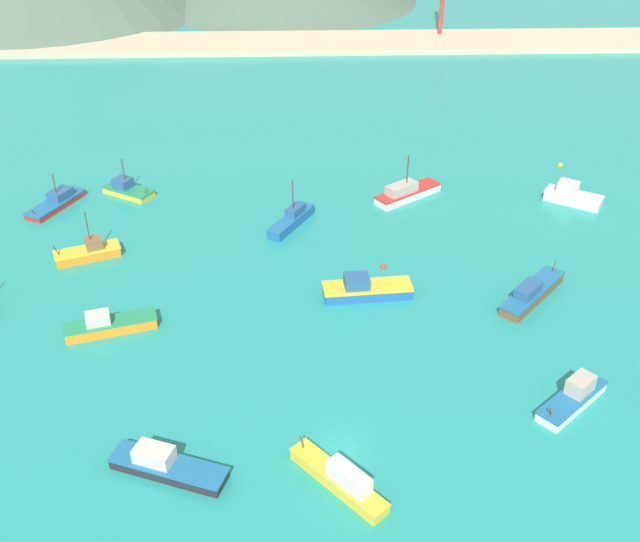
{
  "coord_description": "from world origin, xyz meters",
  "views": [
    {
      "loc": [
        -3.59,
        -46.49,
        48.36
      ],
      "look_at": [
        -1.18,
        26.03,
        1.82
      ],
      "focal_mm": 42.09,
      "sensor_mm": 36.0,
      "label": 1
    }
  ],
  "objects_px": {
    "fishing_boat_2": "(406,192)",
    "buoy_1": "(383,266)",
    "fishing_boat_3": "(165,465)",
    "fishing_boat_8": "(365,289)",
    "fishing_boat_5": "(127,189)",
    "fishing_boat_12": "(341,479)",
    "fishing_boat_9": "(57,202)",
    "fishing_boat_14": "(532,293)",
    "fishing_boat_10": "(574,397)",
    "buoy_0": "(560,165)",
    "fishing_boat_0": "(292,219)",
    "fishing_boat_1": "(109,325)",
    "fishing_boat_13": "(89,252)",
    "fishing_boat_11": "(572,196)"
  },
  "relations": [
    {
      "from": "fishing_boat_1",
      "to": "buoy_1",
      "type": "bearing_deg",
      "value": 20.97
    },
    {
      "from": "fishing_boat_14",
      "to": "fishing_boat_3",
      "type": "bearing_deg",
      "value": -147.18
    },
    {
      "from": "fishing_boat_3",
      "to": "fishing_boat_10",
      "type": "xyz_separation_m",
      "value": [
        36.84,
        7.05,
        0.09
      ]
    },
    {
      "from": "fishing_boat_5",
      "to": "buoy_1",
      "type": "bearing_deg",
      "value": -30.98
    },
    {
      "from": "fishing_boat_2",
      "to": "buoy_1",
      "type": "bearing_deg",
      "value": -105.75
    },
    {
      "from": "fishing_boat_9",
      "to": "fishing_boat_11",
      "type": "height_order",
      "value": "fishing_boat_9"
    },
    {
      "from": "fishing_boat_11",
      "to": "fishing_boat_12",
      "type": "xyz_separation_m",
      "value": [
        -34.94,
        -49.69,
        -0.06
      ]
    },
    {
      "from": "fishing_boat_5",
      "to": "fishing_boat_12",
      "type": "bearing_deg",
      "value": -63.28
    },
    {
      "from": "fishing_boat_9",
      "to": "fishing_boat_14",
      "type": "distance_m",
      "value": 64.17
    },
    {
      "from": "fishing_boat_0",
      "to": "buoy_0",
      "type": "distance_m",
      "value": 44.58
    },
    {
      "from": "fishing_boat_2",
      "to": "fishing_boat_5",
      "type": "distance_m",
      "value": 39.48
    },
    {
      "from": "fishing_boat_0",
      "to": "fishing_boat_12",
      "type": "bearing_deg",
      "value": -84.9
    },
    {
      "from": "fishing_boat_1",
      "to": "fishing_boat_13",
      "type": "xyz_separation_m",
      "value": [
        -5.53,
        14.99,
        0.01
      ]
    },
    {
      "from": "fishing_boat_2",
      "to": "fishing_boat_0",
      "type": "bearing_deg",
      "value": -155.91
    },
    {
      "from": "fishing_boat_2",
      "to": "fishing_boat_11",
      "type": "distance_m",
      "value": 22.94
    },
    {
      "from": "fishing_boat_11",
      "to": "fishing_boat_1",
      "type": "bearing_deg",
      "value": -154.61
    },
    {
      "from": "fishing_boat_8",
      "to": "fishing_boat_14",
      "type": "relative_size",
      "value": 1.05
    },
    {
      "from": "buoy_1",
      "to": "fishing_boat_11",
      "type": "bearing_deg",
      "value": 29.85
    },
    {
      "from": "fishing_boat_3",
      "to": "buoy_1",
      "type": "distance_m",
      "value": 38.19
    },
    {
      "from": "fishing_boat_3",
      "to": "fishing_boat_8",
      "type": "distance_m",
      "value": 31.85
    },
    {
      "from": "fishing_boat_14",
      "to": "fishing_boat_8",
      "type": "bearing_deg",
      "value": 175.87
    },
    {
      "from": "fishing_boat_3",
      "to": "fishing_boat_12",
      "type": "xyz_separation_m",
      "value": [
        14.64,
        -2.2,
        0.17
      ]
    },
    {
      "from": "fishing_boat_0",
      "to": "fishing_boat_11",
      "type": "distance_m",
      "value": 39.26
    },
    {
      "from": "fishing_boat_10",
      "to": "buoy_0",
      "type": "distance_m",
      "value": 54.58
    },
    {
      "from": "buoy_0",
      "to": "fishing_boat_11",
      "type": "bearing_deg",
      "value": -100.27
    },
    {
      "from": "fishing_boat_8",
      "to": "fishing_boat_1",
      "type": "bearing_deg",
      "value": -168.25
    },
    {
      "from": "fishing_boat_5",
      "to": "fishing_boat_13",
      "type": "distance_m",
      "value": 17.31
    },
    {
      "from": "fishing_boat_3",
      "to": "fishing_boat_13",
      "type": "xyz_separation_m",
      "value": [
        -14.23,
        34.82,
        0.05
      ]
    },
    {
      "from": "fishing_boat_9",
      "to": "fishing_boat_10",
      "type": "xyz_separation_m",
      "value": [
        58.57,
        -41.68,
        0.19
      ]
    },
    {
      "from": "fishing_boat_13",
      "to": "fishing_boat_3",
      "type": "bearing_deg",
      "value": -67.77
    },
    {
      "from": "fishing_boat_5",
      "to": "buoy_0",
      "type": "xyz_separation_m",
      "value": [
        64.43,
        7.48,
        -0.65
      ]
    },
    {
      "from": "fishing_boat_2",
      "to": "fishing_boat_3",
      "type": "xyz_separation_m",
      "value": [
        -26.72,
        -49.45,
        -0.14
      ]
    },
    {
      "from": "fishing_boat_0",
      "to": "fishing_boat_8",
      "type": "height_order",
      "value": "fishing_boat_0"
    },
    {
      "from": "fishing_boat_5",
      "to": "buoy_0",
      "type": "distance_m",
      "value": 64.87
    },
    {
      "from": "fishing_boat_1",
      "to": "fishing_boat_5",
      "type": "height_order",
      "value": "fishing_boat_5"
    },
    {
      "from": "fishing_boat_0",
      "to": "fishing_boat_3",
      "type": "height_order",
      "value": "fishing_boat_0"
    },
    {
      "from": "fishing_boat_3",
      "to": "fishing_boat_9",
      "type": "xyz_separation_m",
      "value": [
        -21.73,
        48.73,
        -0.1
      ]
    },
    {
      "from": "fishing_boat_0",
      "to": "fishing_boat_1",
      "type": "height_order",
      "value": "fishing_boat_0"
    },
    {
      "from": "fishing_boat_5",
      "to": "buoy_1",
      "type": "xyz_separation_m",
      "value": [
        34.32,
        -20.6,
        -0.66
      ]
    },
    {
      "from": "fishing_boat_3",
      "to": "fishing_boat_10",
      "type": "bearing_deg",
      "value": 10.84
    },
    {
      "from": "fishing_boat_11",
      "to": "fishing_boat_5",
      "type": "bearing_deg",
      "value": 175.8
    },
    {
      "from": "fishing_boat_2",
      "to": "fishing_boat_1",
      "type": "bearing_deg",
      "value": -140.09
    },
    {
      "from": "fishing_boat_9",
      "to": "fishing_boat_12",
      "type": "distance_m",
      "value": 62.58
    },
    {
      "from": "fishing_boat_0",
      "to": "fishing_boat_5",
      "type": "relative_size",
      "value": 1.15
    },
    {
      "from": "fishing_boat_0",
      "to": "fishing_boat_13",
      "type": "height_order",
      "value": "fishing_boat_0"
    },
    {
      "from": "fishing_boat_10",
      "to": "fishing_boat_11",
      "type": "height_order",
      "value": "fishing_boat_11"
    },
    {
      "from": "buoy_1",
      "to": "fishing_boat_2",
      "type": "bearing_deg",
      "value": 74.25
    },
    {
      "from": "fishing_boat_1",
      "to": "fishing_boat_3",
      "type": "distance_m",
      "value": 21.66
    },
    {
      "from": "fishing_boat_3",
      "to": "fishing_boat_10",
      "type": "height_order",
      "value": "fishing_boat_10"
    },
    {
      "from": "fishing_boat_2",
      "to": "fishing_boat_14",
      "type": "xyz_separation_m",
      "value": [
        10.87,
        -25.21,
        -0.08
      ]
    }
  ]
}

